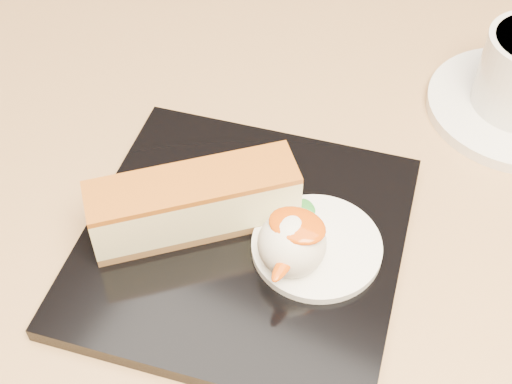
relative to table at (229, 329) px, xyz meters
The scene contains 7 objects.
table is the anchor object (origin of this frame).
dessert_plate 0.16m from the table, 30.59° to the right, with size 0.22×0.22×0.01m, color black.
cheesecake 0.19m from the table, 115.62° to the right, with size 0.13×0.13×0.05m.
cream_smear 0.19m from the table, ahead, with size 0.09×0.09×0.01m, color white.
ice_cream_scoop 0.20m from the table, 17.02° to the right, with size 0.05×0.05×0.05m, color white.
mango_sauce 0.22m from the table, 14.97° to the right, with size 0.04×0.03×0.01m, color #D54B06.
mint_sprig 0.18m from the table, 28.29° to the left, with size 0.03×0.02×0.00m.
Camera 1 is at (0.18, -0.28, 1.13)m, focal length 50.00 mm.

